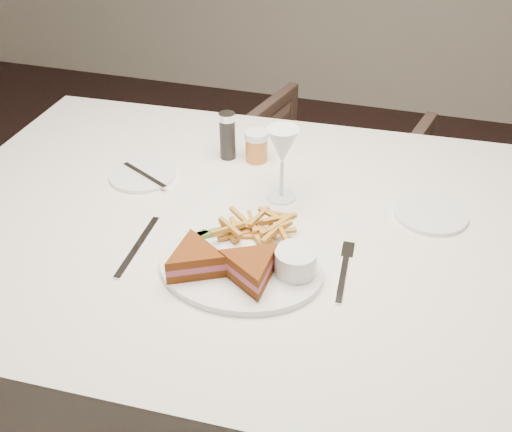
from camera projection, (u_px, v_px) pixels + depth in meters
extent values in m
cube|color=silver|center=(262.00, 341.00, 1.45)|extent=(1.56, 1.08, 0.75)
imported|color=#4A372D|center=(324.00, 183.00, 2.17)|extent=(0.73, 0.70, 0.64)
ellipsoid|color=white|center=(241.00, 268.00, 1.10)|extent=(0.33, 0.27, 0.01)
cube|color=silver|center=(138.00, 246.00, 1.16)|extent=(0.03, 0.21, 0.00)
cylinder|color=white|center=(143.00, 175.00, 1.39)|extent=(0.16, 0.16, 0.01)
cylinder|color=white|center=(430.00, 214.00, 1.25)|extent=(0.16, 0.16, 0.01)
cylinder|color=black|center=(227.00, 136.00, 1.43)|extent=(0.04, 0.04, 0.12)
cylinder|color=#BD682D|center=(256.00, 146.00, 1.43)|extent=(0.06, 0.06, 0.08)
cube|color=#467127|center=(211.00, 233.00, 1.17)|extent=(0.05, 0.05, 0.01)
cube|color=#467127|center=(196.00, 237.00, 1.16)|extent=(0.04, 0.06, 0.01)
cylinder|color=white|center=(296.00, 262.00, 1.07)|extent=(0.08, 0.08, 0.05)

